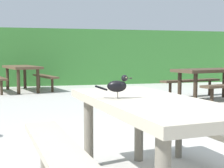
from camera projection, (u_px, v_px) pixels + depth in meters
hedge_wall at (57, 57)px, 11.93m from camera, size 28.00×1.74×1.95m
picnic_table_foreground at (148, 122)px, 2.54m from camera, size 1.87×1.90×0.74m
bird_grackle at (118, 85)px, 2.52m from camera, size 0.28×0.11×0.18m
picnic_table_mid_left at (211, 77)px, 7.59m from camera, size 2.04×2.02×0.74m
picnic_table_mid_right at (22, 72)px, 9.48m from camera, size 2.07×2.09×0.74m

